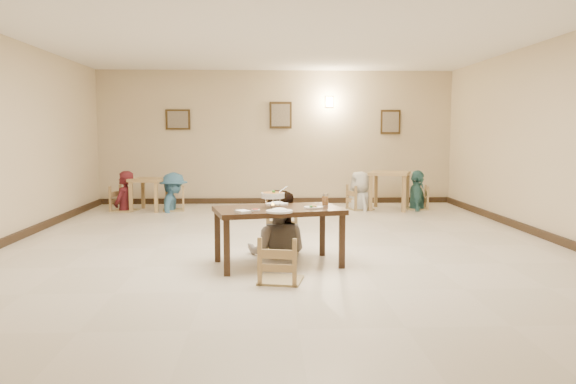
{
  "coord_description": "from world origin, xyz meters",
  "views": [
    {
      "loc": [
        -0.27,
        -7.77,
        1.6
      ],
      "look_at": [
        0.04,
        -0.35,
        0.82
      ],
      "focal_mm": 35.0,
      "sensor_mm": 36.0,
      "label": 1
    }
  ],
  "objects_px": {
    "drink_glass": "(325,200)",
    "bg_table_left": "(149,185)",
    "bg_table_right": "(390,179)",
    "bg_diner_c": "(360,171)",
    "chair_far": "(281,217)",
    "main_diner": "(277,190)",
    "bg_chair_ll": "(124,187)",
    "bg_chair_rl": "(360,187)",
    "bg_diner_d": "(418,170)",
    "bg_chair_lr": "(173,189)",
    "bg_chair_rr": "(417,187)",
    "bg_diner_b": "(173,173)",
    "bg_diner_a": "(124,171)",
    "chair_near": "(281,238)",
    "main_table": "(278,214)",
    "curry_warmer": "(273,195)"
  },
  "relations": [
    {
      "from": "bg_chair_ll",
      "to": "bg_chair_rl",
      "type": "distance_m",
      "value": 4.89
    },
    {
      "from": "curry_warmer",
      "to": "drink_glass",
      "type": "height_order",
      "value": "curry_warmer"
    },
    {
      "from": "bg_chair_ll",
      "to": "bg_chair_lr",
      "type": "bearing_deg",
      "value": -70.08
    },
    {
      "from": "bg_chair_ll",
      "to": "bg_diner_d",
      "type": "xyz_separation_m",
      "value": [
        6.1,
        0.05,
        0.33
      ]
    },
    {
      "from": "bg_diner_b",
      "to": "bg_diner_d",
      "type": "relative_size",
      "value": 0.96
    },
    {
      "from": "main_table",
      "to": "bg_diner_c",
      "type": "xyz_separation_m",
      "value": [
        1.85,
        4.92,
        0.18
      ]
    },
    {
      "from": "bg_chair_lr",
      "to": "bg_chair_rr",
      "type": "distance_m",
      "value": 5.1
    },
    {
      "from": "bg_chair_ll",
      "to": "bg_diner_c",
      "type": "height_order",
      "value": "bg_diner_c"
    },
    {
      "from": "chair_far",
      "to": "chair_near",
      "type": "distance_m",
      "value": 1.42
    },
    {
      "from": "bg_diner_d",
      "to": "bg_diner_b",
      "type": "bearing_deg",
      "value": 103.39
    },
    {
      "from": "bg_chair_lr",
      "to": "chair_near",
      "type": "bearing_deg",
      "value": 11.68
    },
    {
      "from": "chair_far",
      "to": "main_diner",
      "type": "height_order",
      "value": "main_diner"
    },
    {
      "from": "drink_glass",
      "to": "bg_chair_lr",
      "type": "bearing_deg",
      "value": 119.26
    },
    {
      "from": "bg_chair_rl",
      "to": "drink_glass",
      "type": "bearing_deg",
      "value": 146.01
    },
    {
      "from": "bg_chair_ll",
      "to": "chair_near",
      "type": "bearing_deg",
      "value": -133.81
    },
    {
      "from": "main_table",
      "to": "chair_far",
      "type": "xyz_separation_m",
      "value": [
        0.05,
        0.65,
        -0.13
      ]
    },
    {
      "from": "chair_far",
      "to": "bg_diner_b",
      "type": "relative_size",
      "value": 0.63
    },
    {
      "from": "main_diner",
      "to": "bg_diner_d",
      "type": "relative_size",
      "value": 1.05
    },
    {
      "from": "bg_chair_ll",
      "to": "curry_warmer",
      "type": "bearing_deg",
      "value": -130.66
    },
    {
      "from": "chair_near",
      "to": "bg_diner_c",
      "type": "bearing_deg",
      "value": -95.65
    },
    {
      "from": "main_diner",
      "to": "curry_warmer",
      "type": "height_order",
      "value": "main_diner"
    },
    {
      "from": "curry_warmer",
      "to": "bg_chair_rr",
      "type": "bearing_deg",
      "value": 57.57
    },
    {
      "from": "bg_chair_rl",
      "to": "bg_diner_d",
      "type": "distance_m",
      "value": 1.26
    },
    {
      "from": "bg_table_right",
      "to": "bg_diner_c",
      "type": "relative_size",
      "value": 0.64
    },
    {
      "from": "bg_diner_a",
      "to": "bg_diner_c",
      "type": "height_order",
      "value": "bg_diner_a"
    },
    {
      "from": "chair_far",
      "to": "curry_warmer",
      "type": "relative_size",
      "value": 3.14
    },
    {
      "from": "bg_chair_rl",
      "to": "bg_diner_b",
      "type": "xyz_separation_m",
      "value": [
        -3.89,
        -0.01,
        0.31
      ]
    },
    {
      "from": "bg_table_left",
      "to": "bg_diner_c",
      "type": "distance_m",
      "value": 4.4
    },
    {
      "from": "bg_diner_b",
      "to": "bg_diner_d",
      "type": "bearing_deg",
      "value": -88.77
    },
    {
      "from": "bg_chair_rr",
      "to": "bg_chair_rl",
      "type": "bearing_deg",
      "value": -81.34
    },
    {
      "from": "drink_glass",
      "to": "bg_diner_a",
      "type": "xyz_separation_m",
      "value": [
        -3.64,
        4.67,
        0.06
      ]
    },
    {
      "from": "main_table",
      "to": "chair_far",
      "type": "bearing_deg",
      "value": 72.82
    },
    {
      "from": "chair_far",
      "to": "bg_diner_a",
      "type": "bearing_deg",
      "value": 132.33
    },
    {
      "from": "main_diner",
      "to": "bg_chair_ll",
      "type": "relative_size",
      "value": 1.75
    },
    {
      "from": "bg_table_left",
      "to": "bg_table_right",
      "type": "bearing_deg",
      "value": -0.65
    },
    {
      "from": "drink_glass",
      "to": "bg_table_left",
      "type": "height_order",
      "value": "drink_glass"
    },
    {
      "from": "chair_far",
      "to": "bg_table_left",
      "type": "height_order",
      "value": "chair_far"
    },
    {
      "from": "chair_near",
      "to": "main_table",
      "type": "bearing_deg",
      "value": -77.22
    },
    {
      "from": "curry_warmer",
      "to": "bg_diner_a",
      "type": "bearing_deg",
      "value": 121.55
    },
    {
      "from": "bg_chair_rr",
      "to": "bg_diner_b",
      "type": "height_order",
      "value": "bg_diner_b"
    },
    {
      "from": "bg_chair_ll",
      "to": "bg_diner_c",
      "type": "distance_m",
      "value": 4.9
    },
    {
      "from": "main_diner",
      "to": "bg_table_left",
      "type": "xyz_separation_m",
      "value": [
        -2.55,
        4.35,
        -0.32
      ]
    },
    {
      "from": "chair_far",
      "to": "bg_chair_rr",
      "type": "xyz_separation_m",
      "value": [
        3.01,
        4.28,
        -0.03
      ]
    },
    {
      "from": "bg_table_left",
      "to": "bg_diner_b",
      "type": "bearing_deg",
      "value": -2.44
    },
    {
      "from": "bg_table_left",
      "to": "bg_table_right",
      "type": "distance_m",
      "value": 5.0
    },
    {
      "from": "bg_chair_rl",
      "to": "bg_diner_c",
      "type": "xyz_separation_m",
      "value": [
        0.0,
        0.0,
        0.32
      ]
    },
    {
      "from": "chair_near",
      "to": "main_diner",
      "type": "xyz_separation_m",
      "value": [
        -0.0,
        1.35,
        0.38
      ]
    },
    {
      "from": "chair_near",
      "to": "bg_chair_rl",
      "type": "height_order",
      "value": "bg_chair_rl"
    },
    {
      "from": "drink_glass",
      "to": "bg_chair_rr",
      "type": "distance_m",
      "value": 5.34
    },
    {
      "from": "main_table",
      "to": "bg_table_right",
      "type": "xyz_separation_m",
      "value": [
        2.45,
        4.88,
        0.03
      ]
    }
  ]
}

